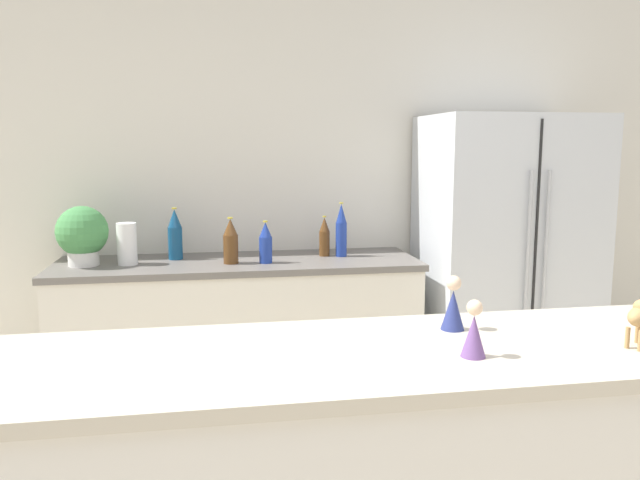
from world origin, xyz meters
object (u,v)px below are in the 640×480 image
back_bottle_3 (175,235)px  wise_man_figurine_blue (453,306)px  back_bottle_0 (324,237)px  back_bottle_1 (341,231)px  back_bottle_4 (231,242)px  refrigerator (504,262)px  back_bottle_2 (266,243)px  potted_plant (82,234)px  wise_man_figurine_crimson (474,332)px  paper_towel_roll (127,244)px

back_bottle_3 → wise_man_figurine_blue: (0.85, -1.93, 0.05)m
back_bottle_0 → back_bottle_1: (0.09, -0.03, 0.04)m
back_bottle_4 → wise_man_figurine_blue: bearing=-72.7°
refrigerator → back_bottle_0: (-1.05, 0.12, 0.16)m
back_bottle_2 → back_bottle_4: bearing=175.1°
potted_plant → wise_man_figurine_crimson: bearing=-58.1°
refrigerator → wise_man_figurine_blue: 2.07m
paper_towel_roll → back_bottle_2: size_ratio=0.97×
paper_towel_roll → potted_plant: bearing=176.8°
back_bottle_3 → wise_man_figurine_crimson: 2.30m
back_bottle_3 → wise_man_figurine_crimson: back_bottle_3 is taller
back_bottle_0 → paper_towel_roll: bearing=-175.6°
paper_towel_roll → refrigerator: bearing=-1.0°
refrigerator → potted_plant: (-2.35, 0.05, 0.22)m
back_bottle_3 → back_bottle_0: bearing=-2.4°
back_bottle_2 → refrigerator: bearing=1.6°
refrigerator → wise_man_figurine_crimson: size_ratio=12.10×
potted_plant → back_bottle_2: size_ratio=1.38×
back_bottle_4 → back_bottle_3: bearing=149.0°
back_bottle_1 → back_bottle_4: bearing=-169.5°
refrigerator → back_bottle_3: 1.90m
wise_man_figurine_blue → wise_man_figurine_crimson: (-0.04, -0.22, -0.00)m
potted_plant → wise_man_figurine_blue: potted_plant is taller
paper_towel_roll → back_bottle_2: back_bottle_2 is taller
refrigerator → paper_towel_roll: size_ratio=7.57×
back_bottle_4 → wise_man_figurine_crimson: (0.51, -1.98, 0.07)m
back_bottle_0 → wise_man_figurine_blue: 1.90m
refrigerator → wise_man_figurine_crimson: (-1.07, -2.00, 0.23)m
refrigerator → paper_towel_roll: 2.13m
potted_plant → back_bottle_2: (0.95, -0.09, -0.06)m
refrigerator → back_bottle_3: bearing=175.2°
potted_plant → wise_man_figurine_crimson: size_ratio=2.26×
back_bottle_3 → back_bottle_1: bearing=-3.9°
back_bottle_1 → wise_man_figurine_blue: (-0.08, -1.87, 0.04)m
back_bottle_1 → back_bottle_3: (-0.93, 0.06, -0.01)m
paper_towel_roll → back_bottle_0: size_ratio=0.96×
back_bottle_0 → back_bottle_3: bearing=177.6°
back_bottle_2 → back_bottle_3: 0.52m
potted_plant → back_bottle_3: size_ratio=1.09×
back_bottle_0 → back_bottle_4: size_ratio=0.93×
paper_towel_roll → wise_man_figurine_blue: (1.09, -1.82, 0.08)m
potted_plant → back_bottle_3: (0.47, 0.11, -0.03)m
back_bottle_4 → paper_towel_roll: bearing=173.6°
back_bottle_0 → back_bottle_2: size_ratio=1.01×
refrigerator → wise_man_figurine_crimson: bearing=-118.2°
back_bottle_2 → wise_man_figurine_crimson: wise_man_figurine_crimson is taller
back_bottle_0 → wise_man_figurine_crimson: wise_man_figurine_crimson is taller
back_bottle_2 → back_bottle_4: size_ratio=0.92×
back_bottle_2 → back_bottle_1: bearing=16.6°
back_bottle_2 → wise_man_figurine_blue: bearing=-78.2°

